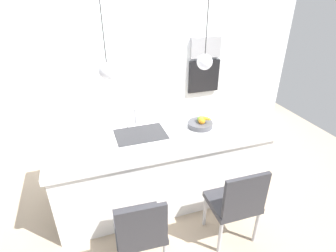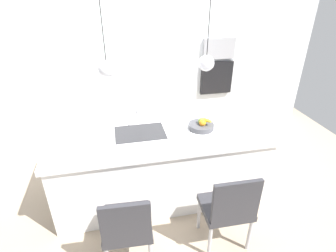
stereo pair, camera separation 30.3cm
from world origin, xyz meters
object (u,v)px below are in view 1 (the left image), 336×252
object	(u,v)px
chair_near	(140,228)
chair_middle	(236,202)
fruit_bowl	(201,123)
oven	(204,76)
microwave	(206,47)

from	to	relation	value
chair_near	chair_middle	distance (m)	0.96
fruit_bowl	chair_near	bearing A→B (deg)	-137.57
oven	microwave	bearing A→B (deg)	0.00
chair_middle	oven	bearing A→B (deg)	72.14
fruit_bowl	microwave	bearing A→B (deg)	63.53
chair_near	chair_middle	size ratio (longest dim) A/B	0.97
oven	chair_middle	size ratio (longest dim) A/B	0.63
oven	chair_near	xyz separation A→B (m)	(-1.76, -2.50, -0.44)
microwave	chair_middle	xyz separation A→B (m)	(-0.81, -2.50, -0.93)
chair_middle	fruit_bowl	bearing A→B (deg)	90.44
fruit_bowl	chair_middle	xyz separation A→B (m)	(0.01, -0.87, -0.43)
microwave	oven	distance (m)	0.50
oven	chair_near	world-z (taller)	oven
fruit_bowl	oven	bearing A→B (deg)	63.53
chair_near	chair_middle	bearing A→B (deg)	0.06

